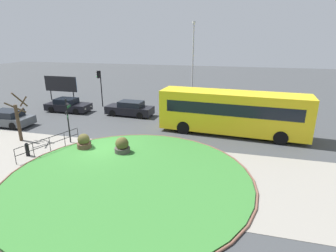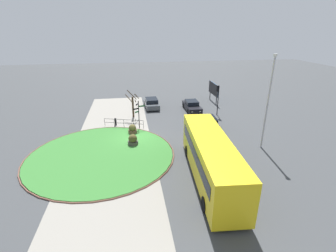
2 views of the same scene
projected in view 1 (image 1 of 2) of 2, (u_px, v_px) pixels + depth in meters
ground at (102, 149)px, 18.03m from camera, size 120.00×120.00×0.00m
sidewalk_paving at (84, 163)px, 15.98m from camera, size 32.00×7.56×0.02m
grass_island at (130, 177)px, 14.30m from camera, size 12.90×12.90×0.10m
grass_kerb_ring at (130, 177)px, 14.30m from camera, size 13.21×13.21×0.11m
signpost_directional at (68, 118)px, 18.59m from camera, size 0.63×1.34×3.22m
bollard_foreground at (27, 149)px, 16.86m from camera, size 0.23×0.23×0.89m
railing_grass_edge at (50, 142)px, 17.48m from camera, size 1.40×4.43×0.99m
bus_yellow at (232, 112)px, 20.42m from camera, size 11.19×3.32×3.29m
car_near_lane at (68, 105)px, 27.20m from camera, size 4.51×1.88×1.36m
car_far_lane at (130, 109)px, 25.78m from camera, size 4.63×1.94×1.42m
car_trailing at (7, 118)px, 22.77m from camera, size 4.54×2.00×1.34m
traffic_light_near at (99, 81)px, 28.55m from camera, size 0.48×0.32×3.88m
lamppost_tall at (193, 65)px, 26.57m from camera, size 0.32×0.32×8.71m
billboard_right at (61, 84)px, 31.65m from camera, size 4.28×0.21×2.91m
planter_near_signpost at (122, 146)px, 17.23m from camera, size 1.00×1.00×1.11m
planter_kerbside at (84, 142)px, 17.93m from camera, size 0.93×0.93×1.08m
street_tree_bare at (19, 118)px, 19.01m from camera, size 1.25×1.73×3.69m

